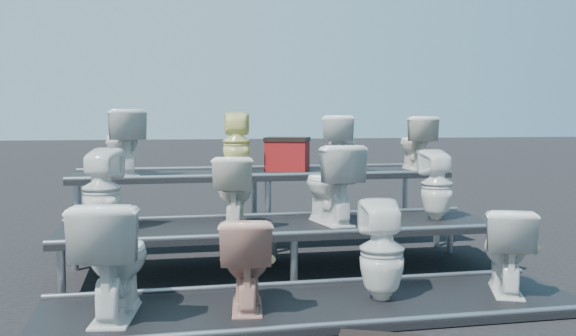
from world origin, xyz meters
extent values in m
plane|color=black|center=(0.00, 0.00, 0.00)|extent=(80.00, 80.00, 0.00)
cube|color=black|center=(0.00, -1.30, 0.03)|extent=(4.20, 1.20, 0.06)
cube|color=black|center=(0.00, 0.00, 0.23)|extent=(4.20, 1.20, 0.46)
cube|color=black|center=(0.00, 1.30, 0.43)|extent=(4.20, 1.20, 0.86)
imported|color=silver|center=(-1.51, -1.30, 0.48)|extent=(0.59, 0.89, 0.85)
imported|color=tan|center=(-0.55, -1.30, 0.41)|extent=(0.48, 0.73, 0.70)
imported|color=silver|center=(0.52, -1.30, 0.45)|extent=(0.40, 0.41, 0.78)
imported|color=silver|center=(1.60, -1.30, 0.41)|extent=(0.63, 0.79, 0.70)
imported|color=silver|center=(-1.68, 0.00, 0.84)|extent=(0.44, 0.44, 0.75)
imported|color=silver|center=(-0.48, 0.00, 0.80)|extent=(0.48, 0.71, 0.67)
imported|color=silver|center=(0.47, 0.00, 0.85)|extent=(0.54, 0.81, 0.77)
imported|color=silver|center=(1.59, 0.00, 0.81)|extent=(0.32, 0.33, 0.71)
imported|color=silver|center=(-1.54, 1.30, 1.22)|extent=(0.56, 0.78, 0.72)
imported|color=#EFEC8C|center=(-0.28, 1.30, 1.21)|extent=(0.36, 0.37, 0.70)
imported|color=silver|center=(0.96, 1.30, 1.19)|extent=(0.58, 0.73, 0.66)
imported|color=silver|center=(1.91, 1.30, 1.18)|extent=(0.40, 0.65, 0.64)
cube|color=maroon|center=(0.35, 1.48, 1.03)|extent=(0.59, 0.54, 0.35)
camera|label=1|loc=(-1.23, -5.99, 1.48)|focal=40.00mm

